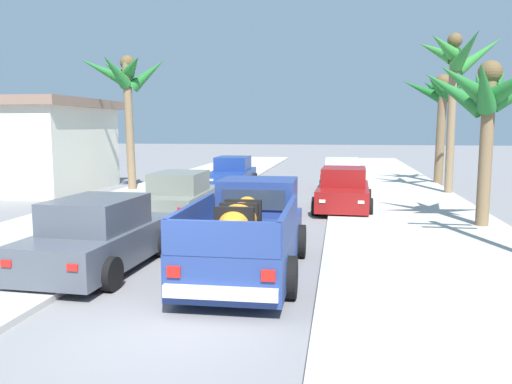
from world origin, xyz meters
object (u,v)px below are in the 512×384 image
car_left_near (343,190)px  palm_tree_left_mid (127,80)px  car_left_far (233,174)px  palm_tree_right_fore (489,93)px  car_right_near (99,236)px  car_left_mid (342,176)px  pickup_truck (248,233)px  palm_tree_right_mid (456,63)px  car_right_mid (180,197)px  palm_tree_left_fore (442,97)px

car_left_near → palm_tree_left_mid: 11.23m
car_left_near → car_left_far: size_ratio=1.00×
palm_tree_right_fore → car_right_near: bearing=-147.6°
car_left_mid → car_left_far: bearing=176.1°
car_left_near → palm_tree_right_fore: bearing=-37.4°
pickup_truck → palm_tree_right_fore: bearing=42.3°
car_left_mid → palm_tree_right_mid: 6.88m
car_left_near → car_right_mid: 5.90m
palm_tree_left_fore → car_left_near: bearing=-118.4°
car_left_near → car_left_far: same height
pickup_truck → car_right_near: size_ratio=1.21×
pickup_truck → palm_tree_left_mid: palm_tree_left_mid is taller
car_left_far → palm_tree_right_mid: size_ratio=0.61×
car_left_near → palm_tree_right_fore: (3.99, -3.05, 3.24)m
car_left_near → car_left_far: bearing=131.7°
car_left_mid → car_left_far: 5.28m
car_left_mid → palm_tree_left_mid: 10.72m
pickup_truck → palm_tree_right_mid: size_ratio=0.75×
car_right_mid → car_left_far: bearing=90.3°
pickup_truck → car_right_mid: pickup_truck is taller
car_right_mid → palm_tree_left_fore: bearing=49.0°
car_left_far → palm_tree_right_mid: palm_tree_right_mid is taller
car_left_far → palm_tree_left_mid: palm_tree_left_mid is taller
palm_tree_left_mid → car_left_mid: bearing=11.2°
car_left_far → palm_tree_left_fore: palm_tree_left_fore is taller
car_right_near → palm_tree_left_fore: palm_tree_left_fore is taller
car_left_near → car_left_mid: 5.60m
palm_tree_right_mid → car_left_mid: bearing=172.3°
car_left_mid → palm_tree_left_mid: size_ratio=0.69×
car_left_far → palm_tree_left_mid: size_ratio=0.69×
car_right_near → car_left_far: bearing=90.9°
palm_tree_left_fore → palm_tree_left_mid: size_ratio=0.91×
car_right_near → car_left_mid: bearing=70.7°
car_right_near → car_left_mid: size_ratio=1.01×
car_left_mid → palm_tree_right_fore: palm_tree_right_fore is taller
car_left_mid → palm_tree_right_fore: 10.09m
car_left_mid → palm_tree_left_fore: bearing=34.5°
car_left_mid → pickup_truck: bearing=-97.8°
palm_tree_left_mid → palm_tree_right_mid: (14.33, 1.26, 0.60)m
palm_tree_left_mid → pickup_truck: bearing=-57.8°
car_left_far → car_left_mid: bearing=-3.9°
palm_tree_left_fore → palm_tree_right_fore: (-0.86, -12.03, -0.53)m
palm_tree_right_fore → palm_tree_right_mid: (0.67, 8.02, 1.73)m
palm_tree_right_fore → car_left_near: bearing=142.6°
car_left_near → palm_tree_right_mid: (4.67, 4.97, 4.97)m
car_left_mid → palm_tree_left_mid: (-9.61, -1.90, 4.37)m
car_right_near → car_right_mid: bearing=91.6°
car_left_near → palm_tree_left_fore: 10.88m
car_left_near → car_right_mid: same height
palm_tree_left_fore → palm_tree_left_mid: bearing=-160.0°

